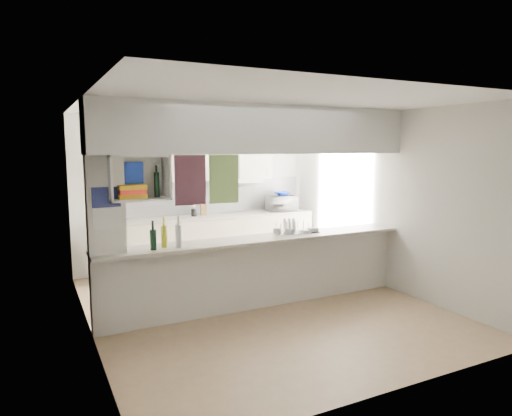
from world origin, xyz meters
TOP-DOWN VIEW (x-y plane):
  - floor at (0.00, 0.00)m, footprint 4.80×4.80m
  - ceiling at (0.00, 0.00)m, footprint 4.80×4.80m
  - wall_back at (0.00, 2.40)m, footprint 4.20×0.00m
  - wall_left at (-2.10, 0.00)m, footprint 0.00×4.80m
  - wall_right at (2.10, 0.00)m, footprint 0.00×4.80m
  - servery_partition at (-0.17, 0.00)m, footprint 4.20×0.50m
  - cubby_shelf at (-1.57, -0.06)m, footprint 0.65×0.35m
  - kitchen_run at (0.16, 2.14)m, footprint 3.60×0.63m
  - microwave at (1.52, 2.08)m, footprint 0.53×0.37m
  - bowl at (1.52, 2.07)m, footprint 0.28×0.28m
  - dish_rack at (0.52, 0.06)m, footprint 0.48×0.42m
  - cup at (0.25, -0.02)m, footprint 0.14×0.14m
  - wine_bottles at (-1.25, -0.06)m, footprint 0.37×0.15m
  - plastic_tubs at (0.64, 0.01)m, footprint 0.50×0.21m
  - utensil_jar at (-0.16, 2.15)m, footprint 0.09×0.09m
  - knife_block at (0.03, 2.18)m, footprint 0.11×0.09m

SIDE VIEW (x-z plane):
  - floor at x=0.00m, z-range 0.00..0.00m
  - kitchen_run at x=0.16m, z-range -0.29..1.95m
  - plastic_tubs at x=0.64m, z-range 0.92..0.98m
  - cup at x=0.25m, z-range 0.94..1.02m
  - utensil_jar at x=-0.16m, z-range 0.92..1.05m
  - dish_rack at x=0.52m, z-range 0.90..1.12m
  - knife_block at x=0.03m, z-range 0.92..1.12m
  - wine_bottles at x=-1.25m, z-range 0.87..1.24m
  - microwave at x=1.52m, z-range 0.92..1.20m
  - bowl at x=1.52m, z-range 1.20..1.27m
  - wall_back at x=0.00m, z-range -0.80..3.40m
  - wall_left at x=-2.10m, z-range -1.10..3.70m
  - wall_right at x=2.10m, z-range -1.10..3.70m
  - servery_partition at x=-0.17m, z-range 0.36..2.96m
  - cubby_shelf at x=-1.57m, z-range 1.46..1.96m
  - ceiling at x=0.00m, z-range 2.60..2.60m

